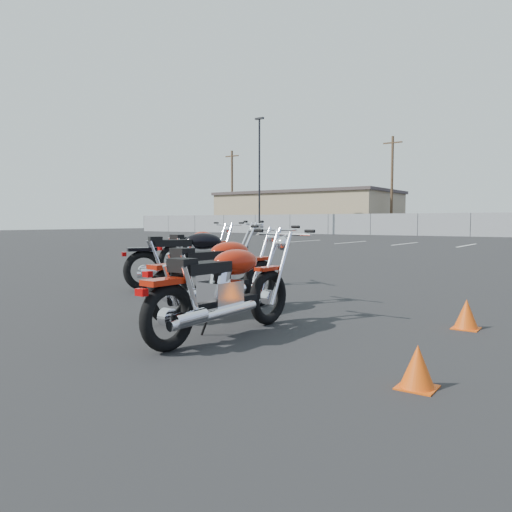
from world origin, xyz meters
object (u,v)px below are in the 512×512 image
Objects in this scene: motorcycle_third_red at (219,274)px; motorcycle_rear_red at (224,289)px; motorcycle_front_red at (197,250)px; motorcycle_second_black at (191,258)px.

motorcycle_third_red reaches higher than motorcycle_rear_red.
motorcycle_front_red is 2.43m from motorcycle_second_black.
motorcycle_third_red is 1.24m from motorcycle_rear_red.
motorcycle_third_red is at bearing -39.61° from motorcycle_second_black.
motorcycle_second_black is 3.70m from motorcycle_rear_red.
motorcycle_front_red is at bearing 134.34° from motorcycle_rear_red.
motorcycle_front_red is 1.05× the size of motorcycle_second_black.
motorcycle_second_black reaches higher than motorcycle_rear_red.
motorcycle_third_red is (1.90, -1.58, -0.03)m from motorcycle_second_black.
motorcycle_third_red is at bearing 131.59° from motorcycle_rear_red.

